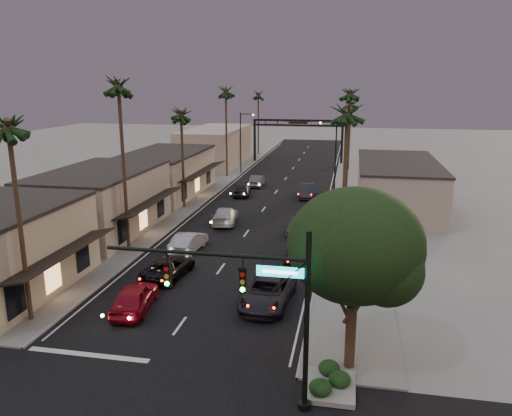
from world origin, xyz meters
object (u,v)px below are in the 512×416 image
at_px(streetlight_left, 242,138).
at_px(palm_la, 7,119).
at_px(palm_lb, 118,81).
at_px(arch, 298,130).
at_px(palm_lc, 181,110).
at_px(curbside_near, 268,291).
at_px(palm_rc, 351,102).
at_px(palm_far, 258,93).
at_px(oncoming_red, 135,297).
at_px(curbside_black, 300,253).
at_px(palm_ld, 226,89).
at_px(palm_rb, 350,90).
at_px(oncoming_silver, 189,242).
at_px(palm_ra, 348,108).
at_px(oncoming_pickup, 169,267).
at_px(corner_tree, 357,250).
at_px(traffic_signal, 260,293).
at_px(streetlight_right, 333,152).

bearing_deg(streetlight_left, palm_la, -91.96).
bearing_deg(palm_lb, arch, 79.84).
height_order(arch, palm_lb, palm_lb).
bearing_deg(arch, palm_lc, -104.20).
relative_size(streetlight_left, curbside_near, 1.52).
bearing_deg(palm_rc, palm_far, 140.36).
bearing_deg(curbside_near, oncoming_red, -158.81).
distance_m(palm_lc, curbside_black, 22.53).
height_order(arch, palm_lc, palm_lc).
bearing_deg(curbside_black, palm_la, -138.23).
distance_m(palm_ld, palm_rb, 20.42).
height_order(oncoming_silver, curbside_black, oncoming_silver).
distance_m(palm_la, palm_rb, 39.01).
bearing_deg(palm_lc, palm_la, -90.00).
height_order(palm_ra, oncoming_pickup, palm_ra).
bearing_deg(palm_far, oncoming_red, -85.71).
height_order(palm_rc, palm_far, palm_far).
bearing_deg(corner_tree, palm_rb, 91.37).
bearing_deg(corner_tree, palm_lc, 122.34).
relative_size(traffic_signal, palm_rc, 0.70).
relative_size(palm_rb, palm_rc, 1.16).
height_order(palm_lc, palm_rc, same).
height_order(arch, palm_la, palm_la).
height_order(corner_tree, streetlight_right, streetlight_right).
bearing_deg(palm_far, oncoming_silver, -85.16).
height_order(palm_lb, palm_lc, palm_lb).
xyz_separation_m(palm_ld, palm_far, (0.30, 23.00, -0.97)).
distance_m(curbside_near, curbside_black, 7.74).
bearing_deg(corner_tree, palm_ld, 110.81).
bearing_deg(palm_ld, curbside_near, -72.50).
bearing_deg(streetlight_right, arch, 105.47).
xyz_separation_m(palm_lb, oncoming_silver, (5.01, 0.43, -12.61)).
height_order(palm_lc, curbside_near, palm_lc).
bearing_deg(corner_tree, palm_lb, 141.17).
xyz_separation_m(traffic_signal, arch, (-5.69, 66.00, 0.45)).
distance_m(traffic_signal, curbside_near, 10.78).
xyz_separation_m(palm_far, oncoming_pickup, (5.08, -61.07, -10.72)).
distance_m(oncoming_pickup, curbside_near, 8.22).
height_order(oncoming_silver, curbside_near, curbside_near).
xyz_separation_m(palm_lc, palm_rb, (17.20, 8.00, 1.95)).
bearing_deg(curbside_black, curbside_near, -98.44).
relative_size(palm_la, palm_lc, 1.08).
height_order(streetlight_left, palm_lc, palm_lc).
relative_size(palm_lc, oncoming_silver, 2.58).
relative_size(palm_ld, curbside_near, 2.40).
relative_size(arch, palm_far, 1.15).
relative_size(corner_tree, streetlight_left, 0.98).
height_order(oncoming_pickup, curbside_near, curbside_near).
bearing_deg(palm_lb, curbside_near, -32.22).
xyz_separation_m(corner_tree, curbside_black, (-3.89, 14.01, -5.25)).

